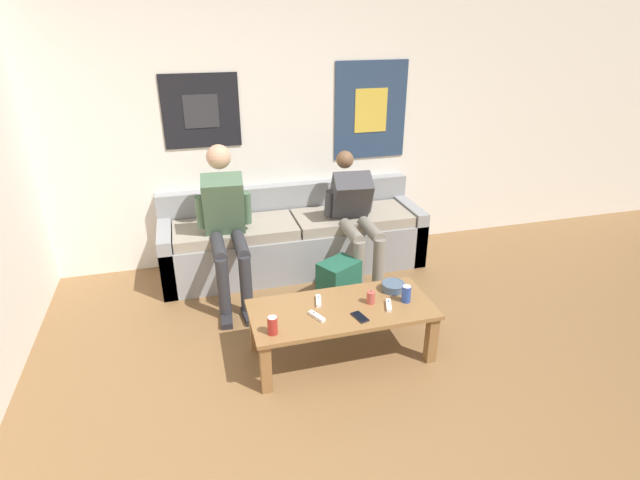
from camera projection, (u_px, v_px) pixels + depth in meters
name	position (u px, v px, depth m)	size (l,w,h in m)	color
ground_plane	(342.00, 454.00, 2.82)	(18.00, 18.00, 0.00)	brown
wall_back	(257.00, 131.00, 4.66)	(10.00, 0.07, 2.55)	white
couch	(294.00, 239.00, 4.81)	(2.47, 0.71, 0.76)	gray
coffee_table	(342.00, 315.00, 3.52)	(1.29, 0.58, 0.40)	olive
person_seated_adult	(226.00, 219.00, 4.17)	(0.47, 0.91, 1.28)	#2D2D33
person_seated_teen	(355.00, 213.00, 4.50)	(0.47, 0.99, 1.12)	gray
backpack	(340.00, 284.00, 4.22)	(0.39, 0.36, 0.39)	#1E5642
ceramic_bowl	(393.00, 286.00, 3.70)	(0.17, 0.17, 0.06)	#475B75
pillar_candle	(371.00, 297.00, 3.53)	(0.06, 0.06, 0.10)	#B24C42
drink_can_blue	(406.00, 294.00, 3.54)	(0.07, 0.07, 0.12)	#28479E
drink_can_red	(273.00, 325.00, 3.18)	(0.07, 0.07, 0.12)	maroon
game_controller_near_left	(317.00, 316.00, 3.37)	(0.09, 0.14, 0.03)	white
game_controller_near_right	(318.00, 301.00, 3.55)	(0.07, 0.15, 0.03)	white
game_controller_far_center	(389.00, 305.00, 3.50)	(0.08, 0.15, 0.03)	white
cell_phone	(360.00, 317.00, 3.37)	(0.10, 0.15, 0.01)	black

